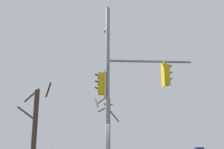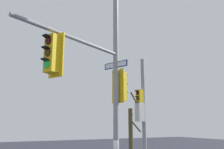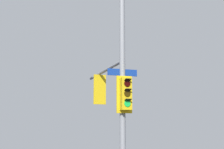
{
  "view_description": "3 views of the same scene",
  "coord_description": "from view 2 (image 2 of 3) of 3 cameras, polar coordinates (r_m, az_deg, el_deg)",
  "views": [
    {
      "loc": [
        -5.31,
        12.87,
        1.32
      ],
      "look_at": [
        -0.38,
        0.34,
        4.87
      ],
      "focal_mm": 45.4,
      "sensor_mm": 36.0,
      "label": 1
    },
    {
      "loc": [
        -4.24,
        -7.79,
        3.06
      ],
      "look_at": [
        -0.36,
        -0.33,
        4.83
      ],
      "focal_mm": 38.18,
      "sensor_mm": 36.0,
      "label": 2
    },
    {
      "loc": [
        11.44,
        0.89,
        3.31
      ],
      "look_at": [
        0.49,
        -0.3,
        5.15
      ],
      "focal_mm": 52.6,
      "sensor_mm": 36.0,
      "label": 3
    }
  ],
  "objects": [
    {
      "name": "main_signal_pole_assembly",
      "position": [
        8.45,
        -0.97,
        1.21
      ],
      "size": [
        5.28,
        3.03,
        8.73
      ],
      "rotation": [
        0.0,
        0.0,
        3.57
      ],
      "color": "gray",
      "rests_on": "ground"
    },
    {
      "name": "bare_tree_behind_pole",
      "position": [
        18.09,
        4.7,
        -14.1
      ],
      "size": [
        1.26,
        1.28,
        5.39
      ],
      "color": "#4E4529",
      "rests_on": "ground"
    },
    {
      "name": "secondary_pole_assembly",
      "position": [
        14.53,
        7.2,
        -8.91
      ],
      "size": [
        0.78,
        0.48,
        7.09
      ],
      "rotation": [
        0.0,
        0.0,
        3.38
      ],
      "color": "gray",
      "rests_on": "ground"
    }
  ]
}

